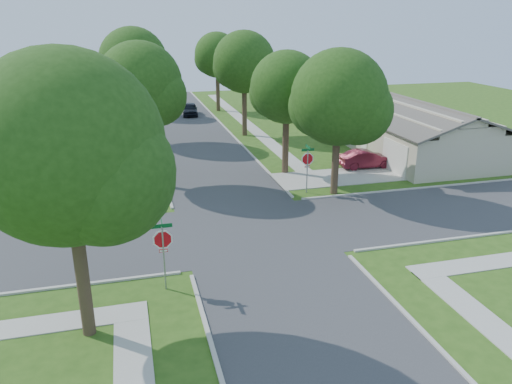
{
  "coord_description": "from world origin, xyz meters",
  "views": [
    {
      "loc": [
        -5.67,
        -22.51,
        10.27
      ],
      "look_at": [
        0.57,
        1.22,
        1.6
      ],
      "focal_mm": 35.0,
      "sensor_mm": 36.0,
      "label": 1
    }
  ],
  "objects": [
    {
      "name": "ground",
      "position": [
        0.0,
        0.0,
        0.0
      ],
      "size": [
        100.0,
        100.0,
        0.0
      ],
      "primitive_type": "plane",
      "color": "#2B4D15",
      "rests_on": "ground"
    },
    {
      "name": "road_ns",
      "position": [
        0.0,
        0.0,
        0.0
      ],
      "size": [
        7.0,
        100.0,
        0.02
      ],
      "primitive_type": "cube",
      "color": "#333335",
      "rests_on": "ground"
    },
    {
      "name": "sidewalk_ne",
      "position": [
        6.1,
        26.0,
        0.02
      ],
      "size": [
        1.2,
        40.0,
        0.04
      ],
      "primitive_type": "cube",
      "color": "#9E9B91",
      "rests_on": "ground"
    },
    {
      "name": "sidewalk_nw",
      "position": [
        -6.1,
        26.0,
        0.02
      ],
      "size": [
        1.2,
        40.0,
        0.04
      ],
      "primitive_type": "cube",
      "color": "#9E9B91",
      "rests_on": "ground"
    },
    {
      "name": "driveway",
      "position": [
        7.9,
        7.1,
        0.03
      ],
      "size": [
        8.8,
        3.6,
        0.05
      ],
      "primitive_type": "cube",
      "color": "#9E9B91",
      "rests_on": "ground"
    },
    {
      "name": "stop_sign_sw",
      "position": [
        -4.7,
        -4.7,
        2.03
      ],
      "size": [
        1.05,
        0.8,
        2.98
      ],
      "color": "gray",
      "rests_on": "ground"
    },
    {
      "name": "stop_sign_ne",
      "position": [
        4.7,
        4.7,
        2.03
      ],
      "size": [
        1.05,
        0.8,
        2.98
      ],
      "color": "gray",
      "rests_on": "ground"
    },
    {
      "name": "tree_e_near",
      "position": [
        4.75,
        9.01,
        5.64
      ],
      "size": [
        4.97,
        4.8,
        8.28
      ],
      "color": "#38281C",
      "rests_on": "ground"
    },
    {
      "name": "tree_e_mid",
      "position": [
        4.76,
        21.01,
        6.25
      ],
      "size": [
        5.59,
        5.4,
        9.21
      ],
      "color": "#38281C",
      "rests_on": "ground"
    },
    {
      "name": "tree_e_far",
      "position": [
        4.75,
        34.01,
        5.98
      ],
      "size": [
        5.17,
        5.0,
        8.72
      ],
      "color": "#38281C",
      "rests_on": "ground"
    },
    {
      "name": "tree_w_near",
      "position": [
        -4.64,
        9.01,
        6.12
      ],
      "size": [
        5.38,
        5.2,
        8.97
      ],
      "color": "#38281C",
      "rests_on": "ground"
    },
    {
      "name": "tree_w_mid",
      "position": [
        -4.64,
        21.01,
        6.49
      ],
      "size": [
        5.8,
        5.6,
        9.56
      ],
      "color": "#38281C",
      "rests_on": "ground"
    },
    {
      "name": "tree_w_far",
      "position": [
        -4.65,
        34.01,
        5.51
      ],
      "size": [
        4.76,
        4.6,
        8.04
      ],
      "color": "#38281C",
      "rests_on": "ground"
    },
    {
      "name": "tree_sw_corner",
      "position": [
        -7.44,
        -6.99,
        6.26
      ],
      "size": [
        6.21,
        6.0,
        9.55
      ],
      "color": "#38281C",
      "rests_on": "ground"
    },
    {
      "name": "tree_ne_corner",
      "position": [
        6.36,
        4.21,
        5.59
      ],
      "size": [
        5.8,
        5.6,
        8.66
      ],
      "color": "#38281C",
      "rests_on": "ground"
    },
    {
      "name": "house_ne_near",
      "position": [
        15.99,
        11.0,
        1.52
      ],
      "size": [
        8.42,
        13.6,
        4.23
      ],
      "color": "#B0A28A",
      "rests_on": "ground"
    },
    {
      "name": "house_ne_far",
      "position": [
        15.99,
        29.0,
        1.52
      ],
      "size": [
        8.42,
        13.6,
        4.23
      ],
      "color": "#B0A28A",
      "rests_on": "ground"
    },
    {
      "name": "house_nw_far",
      "position": [
        -15.99,
        32.0,
        1.52
      ],
      "size": [
        8.42,
        13.6,
        4.23
      ],
      "color": "#B0A28A",
      "rests_on": "ground"
    },
    {
      "name": "car_driveway",
      "position": [
        10.69,
        8.7,
        0.64
      ],
      "size": [
        3.96,
        1.49,
        1.29
      ],
      "primitive_type": "imported",
      "rotation": [
        0.0,
        0.0,
        1.54
      ],
      "color": "#55111D",
      "rests_on": "ground"
    },
    {
      "name": "car_curb_east",
      "position": [
        1.2,
        32.01,
        0.67
      ],
      "size": [
        2.03,
        4.1,
        1.34
      ],
      "primitive_type": "imported",
      "rotation": [
        0.0,
        0.0,
        -0.12
      ],
      "color": "black",
      "rests_on": "ground"
    },
    {
      "name": "car_curb_west",
      "position": [
        -2.73,
        44.9,
        0.75
      ],
      "size": [
        2.48,
        5.33,
        1.51
      ],
      "primitive_type": "imported",
      "rotation": [
        0.0,
        0.0,
        3.07
      ],
      "color": "black",
      "rests_on": "ground"
    }
  ]
}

